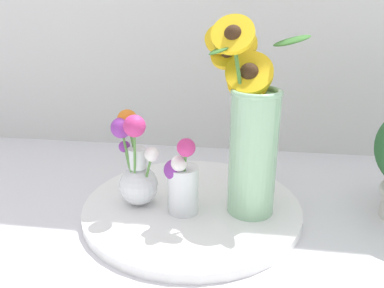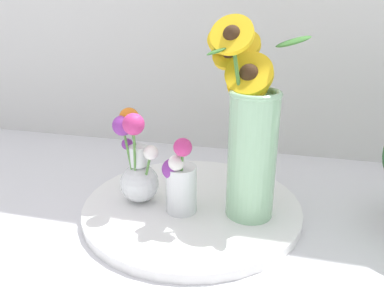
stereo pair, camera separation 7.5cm
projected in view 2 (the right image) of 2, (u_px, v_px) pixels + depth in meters
The scene contains 5 objects.
ground_plane at pixel (193, 232), 0.73m from camera, with size 6.00×6.00×0.00m, color silver.
serving_tray at pixel (192, 207), 0.80m from camera, with size 0.46×0.46×0.02m.
mason_jar_sunflowers at pixel (249, 132), 0.71m from camera, with size 0.21×0.16×0.39m.
vase_small_center at pixel (180, 182), 0.74m from camera, with size 0.07×0.07×0.17m.
vase_bulb_right at pixel (137, 165), 0.78m from camera, with size 0.10×0.10×0.20m.
Camera 2 is at (0.15, -0.61, 0.41)m, focal length 35.00 mm.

